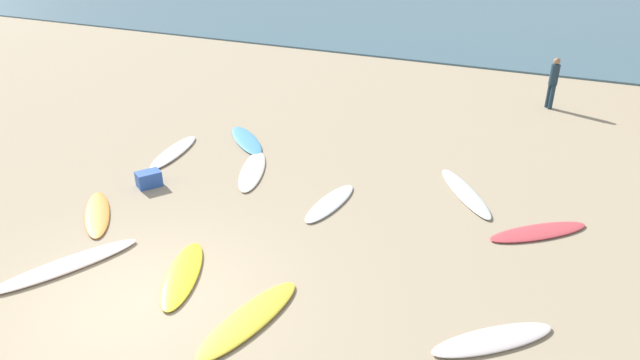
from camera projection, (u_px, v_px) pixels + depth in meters
The scene contains 15 objects.
ground_plane at pixel (138, 306), 8.28m from camera, with size 120.00×120.00×0.00m, color tan.
ocean_water at pixel (523, 11), 39.13m from camera, with size 120.00×40.00×0.08m, color #426675.
surfboard_0 at pixel (249, 319), 7.94m from camera, with size 0.59×2.17×0.08m, color yellow.
surfboard_1 at pixel (330, 203), 11.35m from camera, with size 0.51×2.00×0.07m, color silver.
surfboard_2 at pixel (252, 170), 12.89m from camera, with size 0.57×2.44×0.07m, color silver.
surfboard_3 at pixel (539, 232), 10.25m from camera, with size 0.54×2.17×0.07m, color #D9464E.
surfboard_4 at pixel (97, 214), 10.91m from camera, with size 0.49×2.11×0.07m, color orange.
surfboard_5 at pixel (174, 152), 13.97m from camera, with size 0.54×2.42×0.09m, color white.
surfboard_6 at pixel (67, 265), 9.21m from camera, with size 0.53×2.54×0.09m, color #F5DBCE.
surfboard_7 at pixel (246, 140), 14.77m from camera, with size 0.60×2.38×0.08m, color #4C9BD4.
surfboard_8 at pixel (183, 274), 8.97m from camera, with size 0.56×2.00×0.08m, color yellow.
surfboard_9 at pixel (465, 192), 11.79m from camera, with size 0.49×2.54×0.09m, color silver.
surfboard_10 at pixel (493, 340), 7.53m from camera, with size 0.48×1.97×0.07m, color silver.
beachgoer_near at pixel (553, 81), 17.19m from camera, with size 0.39×0.39×1.68m.
beach_cooler at pixel (149, 179), 12.11m from camera, with size 0.53×0.38×0.36m, color #2D56B2.
Camera 1 is at (5.66, -4.50, 5.35)m, focal length 29.34 mm.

